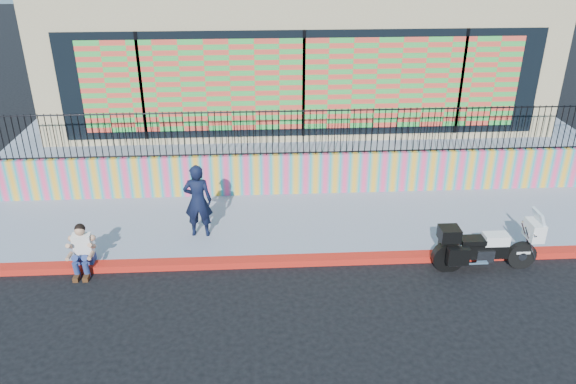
{
  "coord_description": "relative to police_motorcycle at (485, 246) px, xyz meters",
  "views": [
    {
      "loc": [
        -1.24,
        -10.27,
        6.66
      ],
      "look_at": [
        -0.58,
        1.2,
        1.15
      ],
      "focal_mm": 35.0,
      "sensor_mm": 36.0,
      "label": 1
    }
  ],
  "objects": [
    {
      "name": "red_curb",
      "position": [
        -3.46,
        0.43,
        -0.5
      ],
      "size": [
        16.0,
        0.3,
        0.15
      ],
      "primitive_type": "cube",
      "color": "red",
      "rests_on": "ground"
    },
    {
      "name": "police_motorcycle",
      "position": [
        0.0,
        0.0,
        0.0
      ],
      "size": [
        2.2,
        0.73,
        1.37
      ],
      "color": "black",
      "rests_on": "ground"
    },
    {
      "name": "mural_wall",
      "position": [
        -3.46,
        3.68,
        0.13
      ],
      "size": [
        16.0,
        0.2,
        1.1
      ],
      "primitive_type": "cube",
      "color": "#FF437C",
      "rests_on": "sidewalk"
    },
    {
      "name": "metal_fence",
      "position": [
        -3.46,
        3.68,
        1.28
      ],
      "size": [
        15.8,
        0.04,
        1.2
      ],
      "primitive_type": null,
      "color": "black",
      "rests_on": "mural_wall"
    },
    {
      "name": "storefront_building",
      "position": [
        -3.46,
        8.56,
        2.68
      ],
      "size": [
        14.0,
        8.06,
        4.0
      ],
      "color": "tan",
      "rests_on": "elevated_platform"
    },
    {
      "name": "elevated_platform",
      "position": [
        -3.46,
        8.78,
        0.05
      ],
      "size": [
        16.0,
        10.0,
        1.25
      ],
      "primitive_type": "cube",
      "color": "gray",
      "rests_on": "ground"
    },
    {
      "name": "police_officer",
      "position": [
        -6.07,
        1.56,
        0.45
      ],
      "size": [
        0.65,
        0.45,
        1.74
      ],
      "primitive_type": "imported",
      "rotation": [
        0.0,
        0.0,
        3.09
      ],
      "color": "black",
      "rests_on": "sidewalk"
    },
    {
      "name": "ground",
      "position": [
        -3.46,
        0.43,
        -0.57
      ],
      "size": [
        90.0,
        90.0,
        0.0
      ],
      "primitive_type": "plane",
      "color": "black",
      "rests_on": "ground"
    },
    {
      "name": "seated_man",
      "position": [
        -8.4,
        0.34,
        -0.12
      ],
      "size": [
        0.54,
        0.71,
        1.06
      ],
      "color": "navy",
      "rests_on": "ground"
    },
    {
      "name": "sidewalk",
      "position": [
        -3.46,
        2.08,
        -0.5
      ],
      "size": [
        16.0,
        3.0,
        0.15
      ],
      "primitive_type": "cube",
      "color": "gray",
      "rests_on": "ground"
    }
  ]
}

